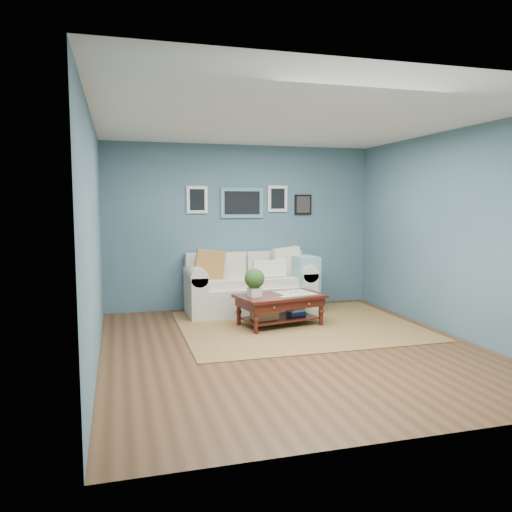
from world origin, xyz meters
name	(u,v)px	position (x,y,z in m)	size (l,w,h in m)	color
room_shell	(291,235)	(0.00, 0.06, 1.36)	(5.00, 5.02, 2.70)	brown
area_rug	(298,326)	(0.44, 0.94, 0.01)	(3.29, 2.63, 0.01)	brown
loveseat	(254,285)	(0.09, 2.03, 0.43)	(2.05, 0.93, 1.05)	beige
coffee_table	(276,300)	(0.13, 1.02, 0.37)	(1.32, 0.93, 0.84)	black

